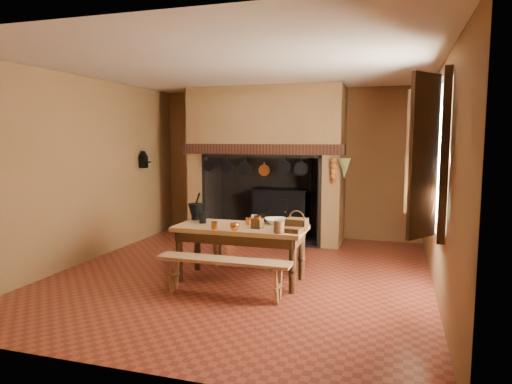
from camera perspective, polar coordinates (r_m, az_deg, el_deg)
floor at (r=6.41m, az=-1.81°, el=-10.31°), size 5.50×5.50×0.00m
ceiling at (r=6.20m, az=-1.91°, el=15.27°), size 5.50×5.50×0.00m
back_wall at (r=8.79m, az=4.00°, el=3.59°), size 5.00×0.02×2.80m
wall_left at (r=7.35m, az=-20.62°, el=2.56°), size 0.02×5.50×2.80m
wall_right at (r=5.84m, az=22.03°, el=1.53°), size 0.02×5.50×2.80m
wall_front at (r=3.68m, az=-15.96°, el=-1.02°), size 5.00×0.02×2.80m
chimney_breast at (r=8.43m, az=1.34°, el=6.27°), size 2.95×0.96×2.80m
iron_range at (r=8.61m, az=3.22°, el=-2.61°), size 1.12×0.55×1.60m
hearth_pans at (r=8.76m, az=-3.60°, el=-5.03°), size 0.51×0.62×0.20m
hanging_pans at (r=7.98m, az=0.08°, el=3.00°), size 1.92×0.29×0.27m
onion_string at (r=7.67m, az=9.65°, el=2.53°), size 0.12×0.10×0.46m
herb_bunch at (r=7.65m, az=10.99°, el=2.87°), size 0.20×0.20×0.35m
window at (r=5.41m, az=20.92°, el=4.39°), size 0.39×1.75×1.76m
wall_coffee_mill at (r=8.58m, az=-13.88°, el=4.11°), size 0.23×0.16×0.31m
work_table at (r=6.01m, az=-1.91°, el=-5.35°), size 1.70×0.76×0.74m
bench_front at (r=5.50m, az=-4.07°, el=-9.48°), size 1.64×0.29×0.46m
bench_back at (r=6.63m, az=-0.22°, el=-7.08°), size 1.41×0.25×0.40m
mortar_large at (r=6.46m, az=-7.51°, el=-2.34°), size 0.23×0.23×0.39m
mortar_small at (r=6.21m, az=-6.68°, el=-3.06°), size 0.16×0.16×0.27m
coffee_grinder at (r=5.82m, az=0.17°, el=-3.83°), size 0.18×0.15×0.20m
brass_mug_a at (r=5.79m, az=-5.24°, el=-4.19°), size 0.09×0.09×0.09m
brass_mug_b at (r=6.08m, az=-0.91°, el=-3.61°), size 0.11×0.11×0.10m
mixing_bowl at (r=6.13m, az=2.52°, el=-3.65°), size 0.40×0.40×0.07m
stoneware_crock at (r=5.52m, az=2.90°, el=-4.38°), size 0.15×0.15×0.16m
glass_jar at (r=5.91m, az=-0.16°, el=-3.63°), size 0.11×0.11×0.16m
wicker_basket at (r=5.74m, az=5.10°, el=-3.94°), size 0.27×0.20×0.25m
wooden_tray at (r=5.64m, az=4.26°, el=-4.66°), size 0.37×0.30×0.06m
brass_cup at (r=5.69m, az=-2.67°, el=-4.35°), size 0.15×0.15×0.09m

